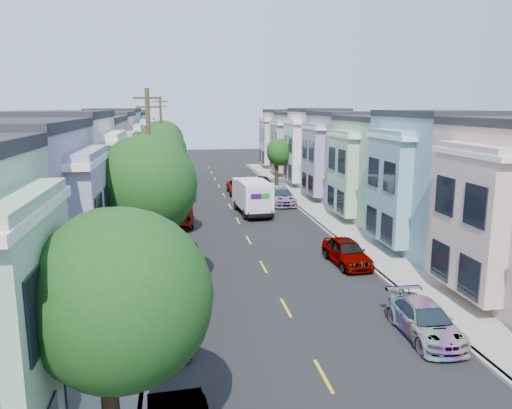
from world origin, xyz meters
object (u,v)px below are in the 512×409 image
at_px(utility_pole_far, 162,143).
at_px(motorcycle, 438,333).
at_px(fedex_truck, 252,195).
at_px(tree_d, 158,151).
at_px(parked_right_c, 281,196).
at_px(parked_left_b, 179,328).
at_px(tree_c, 154,167).
at_px(parked_right_b, 347,252).
at_px(parked_right_d, 264,182).
at_px(tree_b, 144,186).
at_px(tree_far_r, 279,153).
at_px(tree_a, 117,300).
at_px(utility_pole_near, 150,177).
at_px(parked_right_a, 425,321).
at_px(parked_left_c, 177,259).
at_px(parked_left_d, 177,216).
at_px(tree_e, 163,140).
at_px(lead_sedan, 240,187).

bearing_deg(utility_pole_far, motorcycle, -73.32).
distance_m(fedex_truck, motorcycle, 24.95).
bearing_deg(tree_d, parked_right_c, 5.49).
xyz_separation_m(fedex_truck, parked_left_b, (-6.43, -23.01, -1.03)).
xyz_separation_m(tree_c, parked_right_b, (11.20, -7.15, -4.35)).
xyz_separation_m(parked_right_d, motorcycle, (0.27, -38.03, -0.29)).
relative_size(tree_b, tree_far_r, 1.45).
height_order(tree_a, fedex_truck, tree_a).
xyz_separation_m(tree_d, motorcycle, (11.47, -27.34, -4.90)).
distance_m(tree_far_r, utility_pole_near, 29.95).
bearing_deg(parked_left_b, parked_right_a, -0.32).
bearing_deg(parked_left_c, parked_left_d, 91.28).
height_order(parked_left_c, parked_left_d, parked_left_d).
height_order(parked_right_c, motorcycle, parked_right_c).
bearing_deg(parked_right_a, tree_e, 106.80).
bearing_deg(parked_left_c, parked_right_c, 62.85).
xyz_separation_m(tree_a, tree_b, (-0.00, 11.55, 0.93)).
relative_size(tree_c, parked_right_a, 1.66).
relative_size(tree_c, parked_left_b, 2.03).
xyz_separation_m(tree_a, parked_right_a, (11.20, 5.78, -3.93)).
distance_m(tree_c, lead_sedan, 19.73).
bearing_deg(tree_e, fedex_truck, -67.31).
distance_m(tree_a, lead_sedan, 40.80).
xyz_separation_m(parked_left_d, parked_right_d, (9.80, 16.57, -0.09)).
relative_size(utility_pole_far, parked_left_b, 2.71).
bearing_deg(utility_pole_near, lead_sedan, 70.22).
relative_size(utility_pole_far, lead_sedan, 1.90).
height_order(tree_b, lead_sedan, tree_b).
distance_m(tree_a, utility_pole_near, 17.51).
bearing_deg(parked_right_b, parked_right_c, 86.48).
bearing_deg(tree_far_r, parked_right_b, -93.91).
relative_size(fedex_truck, motorcycle, 3.40).
relative_size(utility_pole_far, parked_right_c, 1.95).
relative_size(tree_e, parked_right_a, 1.67).
bearing_deg(fedex_truck, tree_far_r, 65.88).
relative_size(tree_e, tree_far_r, 1.38).
relative_size(utility_pole_near, parked_right_c, 1.95).
bearing_deg(utility_pole_near, tree_e, 90.00).
distance_m(tree_b, parked_right_b, 12.71).
bearing_deg(utility_pole_far, parked_right_b, -68.42).
height_order(utility_pole_near, parked_left_c, utility_pole_near).
relative_size(tree_b, motorcycle, 4.37).
bearing_deg(tree_d, lead_sedan, 42.13).
height_order(utility_pole_far, lead_sedan, utility_pole_far).
xyz_separation_m(parked_left_c, parked_right_c, (9.80, 18.10, 0.05)).
height_order(tree_c, parked_right_d, tree_c).
height_order(tree_d, parked_left_b, tree_d).
relative_size(parked_left_c, parked_right_b, 1.10).
height_order(tree_far_r, parked_right_a, tree_far_r).
relative_size(parked_right_c, motorcycle, 2.83).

